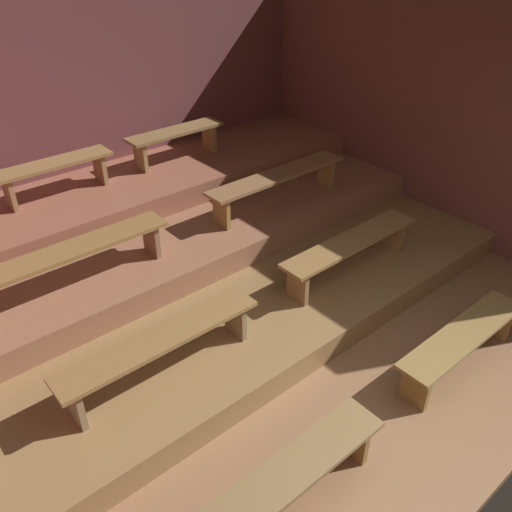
{
  "coord_description": "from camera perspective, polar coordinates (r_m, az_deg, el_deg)",
  "views": [
    {
      "loc": [
        -2.54,
        -0.99,
        3.35
      ],
      "look_at": [
        0.25,
        2.28,
        0.59
      ],
      "focal_mm": 36.94,
      "sensor_mm": 36.0,
      "label": 1
    }
  ],
  "objects": [
    {
      "name": "platform_upper",
      "position": [
        6.46,
        -13.48,
        7.03
      ],
      "size": [
        6.07,
        1.31,
        0.26
      ],
      "primitive_type": "cube",
      "color": "#935640",
      "rests_on": "platform_middle"
    },
    {
      "name": "bench_lower_left",
      "position": [
        4.21,
        -10.23,
        -9.38
      ],
      "size": [
        1.71,
        0.32,
        0.38
      ],
      "color": "olive",
      "rests_on": "platform_lower"
    },
    {
      "name": "bench_upper_right",
      "position": [
        6.76,
        -8.7,
        12.6
      ],
      "size": [
        1.26,
        0.32,
        0.38
      ],
      "color": "olive",
      "rests_on": "platform_upper"
    },
    {
      "name": "bench_lower_right",
      "position": [
        5.39,
        10.2,
        0.99
      ],
      "size": [
        1.71,
        0.32,
        0.38
      ],
      "color": "olive",
      "rests_on": "platform_lower"
    },
    {
      "name": "ground",
      "position": [
        5.48,
        -3.32,
        -5.61
      ],
      "size": [
        6.87,
        5.75,
        0.08
      ],
      "primitive_type": "cube",
      "color": "#8E6242"
    },
    {
      "name": "platform_lower",
      "position": [
        5.78,
        -7.04,
        -1.43
      ],
      "size": [
        6.07,
        3.74,
        0.26
      ],
      "primitive_type": "cube",
      "color": "olive",
      "rests_on": "ground"
    },
    {
      "name": "bench_middle_right",
      "position": [
        6.11,
        2.36,
        8.26
      ],
      "size": [
        1.87,
        0.32,
        0.38
      ],
      "color": "#936740",
      "rests_on": "platform_middle"
    },
    {
      "name": "bench_floor_right",
      "position": [
        4.91,
        21.44,
        -8.47
      ],
      "size": [
        1.53,
        0.32,
        0.38
      ],
      "color": "olive",
      "rests_on": "ground"
    },
    {
      "name": "bench_middle_left",
      "position": [
        4.96,
        -19.52,
        -0.0
      ],
      "size": [
        1.87,
        0.32,
        0.38
      ],
      "color": "olive",
      "rests_on": "platform_middle"
    },
    {
      "name": "bench_upper_left",
      "position": [
        6.15,
        -20.98,
        8.71
      ],
      "size": [
        1.26,
        0.32,
        0.38
      ],
      "color": "olive",
      "rests_on": "platform_upper"
    },
    {
      "name": "wall_right",
      "position": [
        6.88,
        17.64,
        14.66
      ],
      "size": [
        0.06,
        5.75,
        2.78
      ],
      "primitive_type": "cube",
      "color": "brown",
      "rests_on": "ground"
    },
    {
      "name": "bench_floor_left",
      "position": [
        3.7,
        3.66,
        -22.9
      ],
      "size": [
        1.53,
        0.32,
        0.38
      ],
      "color": "olive",
      "rests_on": "ground"
    },
    {
      "name": "platform_middle",
      "position": [
        6.15,
        -10.76,
        3.28
      ],
      "size": [
        6.07,
        2.39,
        0.26
      ],
      "primitive_type": "cube",
      "color": "#946044",
      "rests_on": "platform_lower"
    },
    {
      "name": "wall_back",
      "position": [
        6.78,
        -17.19,
        14.49
      ],
      "size": [
        6.87,
        0.06,
        2.78
      ],
      "primitive_type": "cube",
      "color": "brown",
      "rests_on": "ground"
    }
  ]
}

